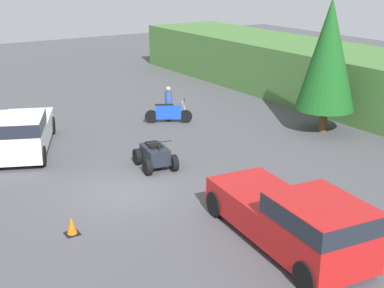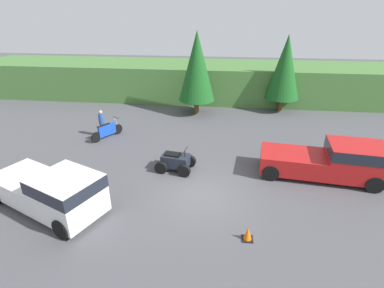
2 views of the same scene
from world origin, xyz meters
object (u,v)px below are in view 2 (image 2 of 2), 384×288
Objects in this scene: pickup_truck_second at (53,190)px; dirt_bike at (107,131)px; quad_atv at (176,162)px; traffic_cone at (248,234)px; rider_person at (102,122)px; pickup_truck_red at (332,160)px.

pickup_truck_second is 2.75× the size of dirt_bike.
traffic_cone is (3.49, -4.80, -0.24)m from quad_atv.
dirt_bike is 0.66m from rider_person.
traffic_cone is at bearing -88.57° from rider_person.
dirt_bike is at bearing 153.78° from quad_atv.
pickup_truck_second is 2.80× the size of quad_atv.
rider_person is (-5.49, 3.85, 0.48)m from quad_atv.
pickup_truck_red is 13.82m from rider_person.
quad_atv is at bearing -94.02° from dirt_bike.
rider_person is (-0.39, 0.23, 0.48)m from dirt_bike.
dirt_bike is 12.04m from traffic_cone.
rider_person is at bearing 154.07° from quad_atv.
pickup_truck_red is at bearing 10.24° from quad_atv.
traffic_cone is (-4.33, -4.95, -0.75)m from pickup_truck_red.
dirt_bike is (-0.64, 7.57, -0.50)m from pickup_truck_second.
traffic_cone is at bearing -103.08° from dirt_bike.
dirt_bike is 6.26m from quad_atv.
quad_atv is at bearing -79.71° from rider_person.
rider_person is at bearing 121.32° from pickup_truck_second.
quad_atv is at bearing 126.06° from traffic_cone.
pickup_truck_second is at bearing 173.88° from traffic_cone.
pickup_truck_second is 8.04m from traffic_cone.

